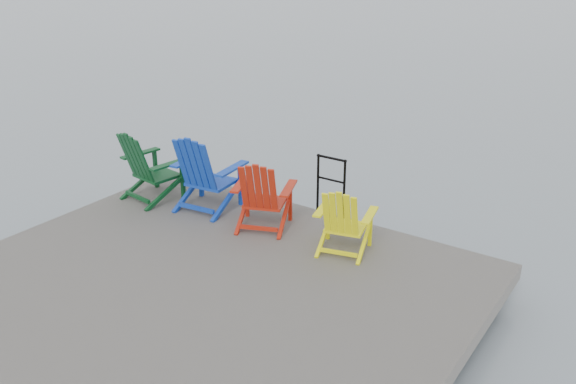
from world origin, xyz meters
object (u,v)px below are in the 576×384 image
Objects in this scene: handrail at (331,180)px; chair_yellow at (344,219)px; chair_blue at (205,172)px; chair_red at (262,194)px; chair_green at (148,165)px.

chair_yellow is at bearing -51.41° from handrail.
chair_blue reaches higher than chair_red.
chair_blue is (0.97, 0.20, 0.03)m from chair_green.
handrail is 0.77× the size of chair_blue.
chair_red reaches higher than handrail.
chair_yellow is at bearing 10.98° from chair_green.
chair_blue reaches higher than handrail.
handrail is at bearing 30.50° from chair_green.
handrail is 0.81× the size of chair_green.
chair_blue is at bearing 155.51° from chair_red.
chair_green reaches higher than chair_yellow.
chair_blue is (-1.64, -0.86, 0.05)m from handrail.
chair_yellow is at bearing -7.21° from chair_blue.
chair_yellow is (0.73, -0.91, -0.08)m from handrail.
chair_blue reaches higher than chair_green.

